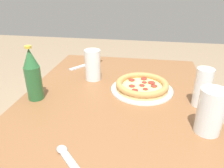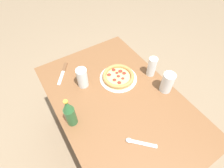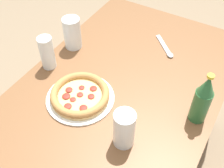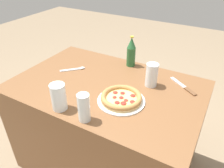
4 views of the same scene
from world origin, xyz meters
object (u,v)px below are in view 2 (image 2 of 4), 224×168
(knife, at_px, (63,72))
(beer_bottle, at_px, (70,113))
(pizza_pepperoni, at_px, (118,77))
(glass_water, at_px, (82,78))
(spoon, at_px, (137,142))
(glass_iced_tea, at_px, (167,83))
(glass_lemonade, at_px, (152,68))

(knife, bearing_deg, beer_bottle, 165.73)
(pizza_pepperoni, distance_m, glass_water, 0.26)
(knife, bearing_deg, spoon, -168.66)
(spoon, bearing_deg, knife, 11.34)
(glass_iced_tea, xyz_separation_m, spoon, (-0.20, 0.40, -0.07))
(glass_water, xyz_separation_m, knife, (0.19, 0.08, -0.06))
(beer_bottle, bearing_deg, glass_iced_tea, -100.00)
(pizza_pepperoni, bearing_deg, knife, 49.58)
(spoon, bearing_deg, glass_lemonade, -47.70)
(glass_water, height_order, beer_bottle, beer_bottle)
(glass_iced_tea, height_order, beer_bottle, beer_bottle)
(pizza_pepperoni, relative_size, glass_water, 1.83)
(glass_water, distance_m, knife, 0.22)
(pizza_pepperoni, distance_m, glass_lemonade, 0.25)
(glass_iced_tea, xyz_separation_m, beer_bottle, (0.12, 0.66, 0.03))
(pizza_pepperoni, relative_size, knife, 1.38)
(glass_lemonade, bearing_deg, spoon, 132.30)
(glass_lemonade, xyz_separation_m, glass_iced_tea, (-0.17, 0.01, 0.00))
(knife, bearing_deg, glass_iced_tea, -134.57)
(glass_lemonade, bearing_deg, knife, 56.54)
(beer_bottle, bearing_deg, pizza_pepperoni, -71.33)
(glass_water, bearing_deg, knife, 22.66)
(knife, bearing_deg, pizza_pepperoni, -130.42)
(glass_water, bearing_deg, glass_lemonade, -110.20)
(pizza_pepperoni, relative_size, beer_bottle, 1.21)
(spoon, bearing_deg, pizza_pepperoni, -20.98)
(glass_iced_tea, height_order, glass_water, glass_iced_tea)
(beer_bottle, xyz_separation_m, spoon, (-0.32, -0.26, -0.10))
(pizza_pepperoni, distance_m, glass_iced_tea, 0.35)
(glass_iced_tea, bearing_deg, pizza_pepperoni, 40.24)
(glass_lemonade, distance_m, glass_iced_tea, 0.17)
(pizza_pepperoni, height_order, beer_bottle, beer_bottle)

